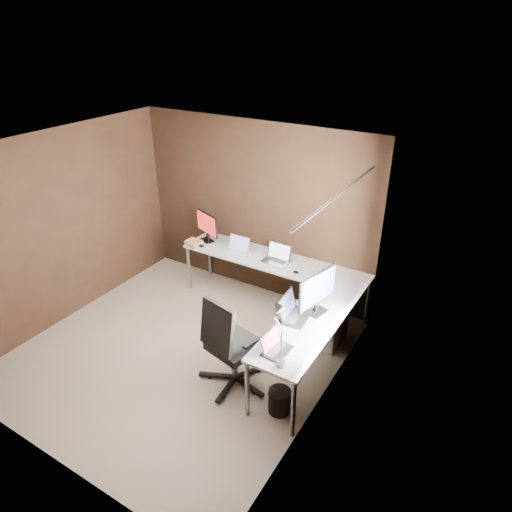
# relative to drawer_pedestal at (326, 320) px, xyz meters

# --- Properties ---
(room) EXTENTS (3.60, 3.60, 2.50)m
(room) POSITION_rel_drawer_pedestal_xyz_m (-1.09, -1.08, 0.98)
(room) COLOR tan
(room) RESTS_ON ground
(desk) EXTENTS (2.65, 2.25, 0.73)m
(desk) POSITION_rel_drawer_pedestal_xyz_m (-0.59, -0.11, 0.38)
(desk) COLOR white
(desk) RESTS_ON ground
(drawer_pedestal) EXTENTS (0.42, 0.50, 0.60)m
(drawer_pedestal) POSITION_rel_drawer_pedestal_xyz_m (0.00, 0.00, 0.00)
(drawer_pedestal) COLOR white
(drawer_pedestal) RESTS_ON ground
(monitor_left) EXTENTS (0.47, 0.22, 0.43)m
(monitor_left) POSITION_rel_drawer_pedestal_xyz_m (-2.08, 0.37, 0.67)
(monitor_left) COLOR black
(monitor_left) RESTS_ON desk
(monitor_right) EXTENTS (0.20, 0.61, 0.51)m
(monitor_right) POSITION_rel_drawer_pedestal_xyz_m (0.05, -0.48, 0.72)
(monitor_right) COLOR black
(monitor_right) RESTS_ON desk
(laptop_white) EXTENTS (0.32, 0.23, 0.21)m
(laptop_white) POSITION_rel_drawer_pedestal_xyz_m (-1.51, 0.30, 0.48)
(laptop_white) COLOR white
(laptop_white) RESTS_ON desk
(laptop_silver) EXTENTS (0.37, 0.27, 0.24)m
(laptop_silver) POSITION_rel_drawer_pedestal_xyz_m (-0.90, 0.34, 0.48)
(laptop_silver) COLOR silver
(laptop_silver) RESTS_ON desk
(laptop_black_big) EXTENTS (0.32, 0.42, 0.26)m
(laptop_black_big) POSITION_rel_drawer_pedestal_xyz_m (-0.14, -0.70, 0.49)
(laptop_black_big) COLOR black
(laptop_black_big) RESTS_ON desk
(laptop_black_small) EXTENTS (0.24, 0.32, 0.21)m
(laptop_black_small) POSITION_rel_drawer_pedestal_xyz_m (-0.02, -1.31, 0.48)
(laptop_black_small) COLOR black
(laptop_black_small) RESTS_ON desk
(book_stack) EXTENTS (0.28, 0.25, 0.07)m
(book_stack) POSITION_rel_drawer_pedestal_xyz_m (-2.16, 0.15, 0.47)
(book_stack) COLOR #A27357
(book_stack) RESTS_ON desk
(mouse_left) EXTENTS (0.09, 0.06, 0.04)m
(mouse_left) POSITION_rel_drawer_pedestal_xyz_m (-2.03, 0.15, 0.45)
(mouse_left) COLOR black
(mouse_left) RESTS_ON desk
(mouse_corner) EXTENTS (0.09, 0.06, 0.03)m
(mouse_corner) POSITION_rel_drawer_pedestal_xyz_m (-0.53, 0.18, 0.45)
(mouse_corner) COLOR black
(mouse_corner) RESTS_ON desk
(desk_lamp) EXTENTS (0.19, 0.23, 0.61)m
(desk_lamp) POSITION_rel_drawer_pedestal_xyz_m (0.07, -1.41, 0.81)
(desk_lamp) COLOR slate
(desk_lamp) RESTS_ON desk
(office_chair) EXTENTS (0.63, 0.65, 1.13)m
(office_chair) POSITION_rel_drawer_pedestal_xyz_m (-0.58, -1.25, 0.03)
(office_chair) COLOR black
(office_chair) RESTS_ON ground
(wastebasket) EXTENTS (0.29, 0.29, 0.27)m
(wastebasket) POSITION_rel_drawer_pedestal_xyz_m (0.07, -1.35, -0.16)
(wastebasket) COLOR black
(wastebasket) RESTS_ON ground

